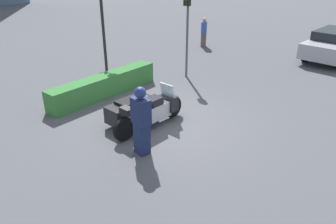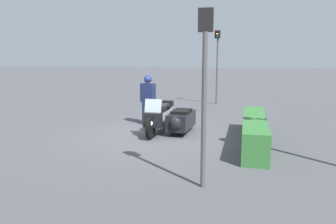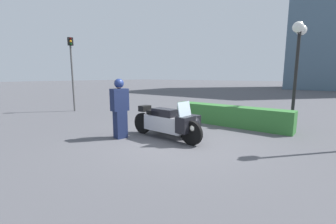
{
  "view_description": "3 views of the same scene",
  "coord_description": "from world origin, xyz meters",
  "views": [
    {
      "loc": [
        -6.51,
        -5.74,
        4.49
      ],
      "look_at": [
        -0.21,
        -0.41,
        0.57
      ],
      "focal_mm": 35.0,
      "sensor_mm": 36.0,
      "label": 1
    },
    {
      "loc": [
        9.59,
        2.73,
        2.36
      ],
      "look_at": [
        -0.61,
        0.27,
        0.64
      ],
      "focal_mm": 35.0,
      "sensor_mm": 36.0,
      "label": 2
    },
    {
      "loc": [
        3.68,
        -4.97,
        1.86
      ],
      "look_at": [
        -0.14,
        -0.15,
        0.86
      ],
      "focal_mm": 24.0,
      "sensor_mm": 36.0,
      "label": 3
    }
  ],
  "objects": [
    {
      "name": "officer_rider",
      "position": [
        -1.55,
        -0.69,
        0.94
      ],
      "size": [
        0.38,
        0.53,
        1.78
      ],
      "rotation": [
        0.0,
        0.0,
        -0.2
      ],
      "color": "#192347",
      "rests_on": "ground"
    },
    {
      "name": "pedestrian_bystander",
      "position": [
        8.43,
        4.33,
        0.77
      ],
      "size": [
        0.51,
        0.44,
        1.55
      ],
      "rotation": [
        0.0,
        0.0,
        -1.08
      ],
      "color": "brown",
      "rests_on": "ground"
    },
    {
      "name": "traffic_light_near",
      "position": [
        3.78,
        2.0,
        2.13
      ],
      "size": [
        0.23,
        0.27,
        3.22
      ],
      "rotation": [
        0.0,
        0.0,
        3.18
      ],
      "color": "#4C4C4C",
      "rests_on": "ground"
    },
    {
      "name": "ground_plane",
      "position": [
        0.0,
        0.0,
        0.0
      ],
      "size": [
        160.0,
        160.0,
        0.0
      ],
      "primitive_type": "plane",
      "color": "#4C4C51"
    },
    {
      "name": "hedge_bush_curbside",
      "position": [
        0.32,
        2.98,
        0.37
      ],
      "size": [
        4.4,
        0.62,
        0.74
      ],
      "primitive_type": "cube",
      "color": "#337033",
      "rests_on": "ground"
    },
    {
      "name": "police_motorcycle",
      "position": [
        -0.39,
        0.43,
        0.47
      ],
      "size": [
        2.61,
        1.33,
        1.16
      ],
      "rotation": [
        0.0,
        0.0,
        -0.05
      ],
      "color": "black",
      "rests_on": "ground"
    },
    {
      "name": "parked_car_background",
      "position": [
        10.42,
        -1.9,
        0.74
      ],
      "size": [
        4.46,
        2.11,
        1.39
      ],
      "rotation": [
        0.0,
        0.0,
        -0.06
      ],
      "color": "#9E9EA3",
      "rests_on": "ground"
    }
  ]
}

